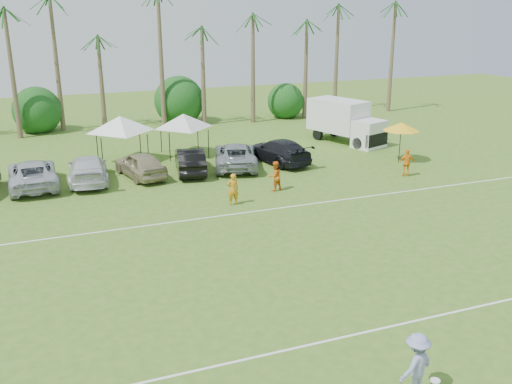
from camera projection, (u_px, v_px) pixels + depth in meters
name	position (u px, v px, depth m)	size (l,w,h in m)	color
field_lines	(217.00, 272.00, 22.75)	(80.00, 12.10, 0.01)	white
palm_tree_4	(55.00, 40.00, 45.65)	(2.40, 2.40, 8.90)	brown
palm_tree_5	(105.00, 28.00, 46.75)	(2.40, 2.40, 9.90)	brown
palm_tree_6	(153.00, 17.00, 47.86)	(2.40, 2.40, 10.90)	brown
palm_tree_7	(199.00, 6.00, 48.96)	(2.40, 2.40, 11.90)	brown
palm_tree_8	(253.00, 36.00, 51.48)	(2.40, 2.40, 8.90)	brown
palm_tree_9	(303.00, 26.00, 52.92)	(2.40, 2.40, 9.90)	brown
palm_tree_10	(351.00, 16.00, 54.37)	(2.40, 2.40, 10.90)	brown
palm_tree_11	(387.00, 6.00, 55.47)	(2.40, 2.40, 11.90)	brown
bush_tree_1	(37.00, 110.00, 47.62)	(4.00, 4.00, 4.00)	brown
bush_tree_2	(178.00, 102.00, 51.73)	(4.00, 4.00, 4.00)	brown
bush_tree_3	(279.00, 96.00, 55.16)	(4.00, 4.00, 4.00)	brown
sideline_player_a	(233.00, 189.00, 30.18)	(0.63, 0.41, 1.72)	orange
sideline_player_b	(275.00, 176.00, 32.51)	(0.84, 0.65, 1.72)	orange
sideline_player_c	(407.00, 163.00, 35.25)	(1.01, 0.42, 1.72)	orange
box_truck	(346.00, 120.00, 43.86)	(4.30, 6.65, 3.21)	white
canopy_tent_left	(120.00, 116.00, 37.75)	(4.55, 4.55, 3.68)	black
canopy_tent_right	(183.00, 114.00, 39.71)	(4.24, 4.24, 3.43)	black
market_umbrella	(401.00, 127.00, 38.06)	(2.43, 2.43, 2.71)	black
frisbee_player	(416.00, 365.00, 15.32)	(1.34, 1.00, 1.84)	#8D8FC9
parked_car_2	(33.00, 174.00, 33.17)	(2.65, 5.75, 1.60)	#B4B7C2
parked_car_3	(88.00, 169.00, 34.11)	(2.24, 5.51, 1.60)	silver
parked_car_4	(140.00, 165.00, 35.10)	(1.89, 4.69, 1.60)	tan
parked_car_5	(190.00, 160.00, 36.06)	(1.69, 4.85, 1.60)	black
parked_car_6	(236.00, 155.00, 37.28)	(2.65, 5.75, 1.60)	gray
parked_car_7	(279.00, 151.00, 38.41)	(2.24, 5.51, 1.60)	black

